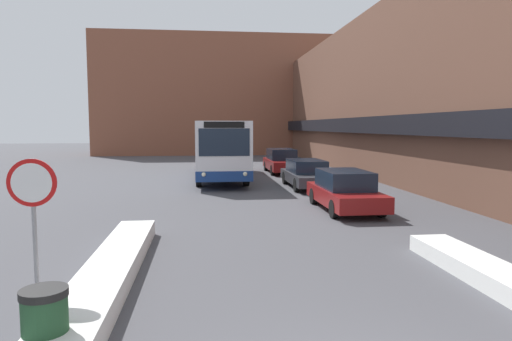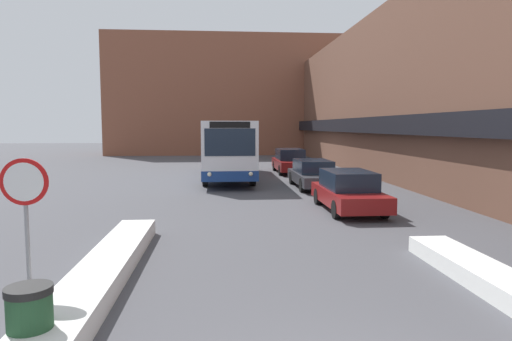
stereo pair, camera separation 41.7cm
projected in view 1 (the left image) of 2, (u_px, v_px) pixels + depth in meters
name	position (u px, v px, depth m)	size (l,w,h in m)	color
building_row_right	(389.00, 98.00, 29.01)	(5.50, 60.00, 9.55)	brown
building_backdrop_far	(219.00, 97.00, 50.20)	(26.00, 8.00, 12.50)	brown
snow_bank_left	(100.00, 287.00, 7.92)	(0.90, 9.37, 0.39)	silver
city_bus	(220.00, 148.00, 26.12)	(2.64, 11.54, 3.23)	silver
parked_car_front	(345.00, 190.00, 16.23)	(1.80, 4.44, 1.41)	maroon
parked_car_middle	(307.00, 173.00, 22.22)	(1.81, 4.75, 1.35)	#38383D
parked_car_back	(282.00, 161.00, 29.30)	(1.83, 4.80, 1.54)	maroon
stop_sign	(33.00, 201.00, 7.20)	(0.76, 0.08, 2.47)	gray
trash_bin	(45.00, 325.00, 5.74)	(0.59, 0.59, 0.95)	#234C2D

